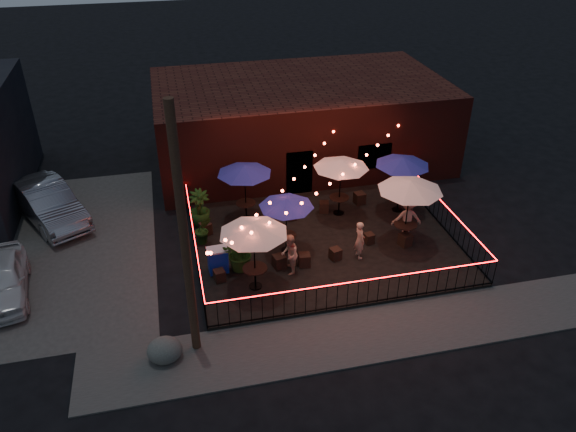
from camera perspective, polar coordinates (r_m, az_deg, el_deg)
name	(u,v)px	position (r m, az deg, el deg)	size (l,w,h in m)	color
ground	(339,274)	(20.70, 5.18, -5.87)	(110.00, 110.00, 0.00)	black
patio	(324,242)	(22.21, 3.64, -2.69)	(10.00, 8.00, 0.15)	black
sidewalk	(370,334)	(18.36, 8.29, -11.75)	(18.00, 2.50, 0.05)	#3D3B39
parking_lot	(9,255)	(24.10, -26.51, -3.55)	(11.00, 12.00, 0.02)	#3D3B39
brick_building	(300,121)	(28.40, 1.19, 9.65)	(14.00, 8.00, 4.00)	#3A140F
utility_pole	(184,240)	(15.50, -10.48, -2.38)	(0.26, 0.26, 8.00)	#362316
fence_front	(358,294)	(18.82, 7.12, -7.82)	(10.00, 0.04, 1.04)	black
fence_left	(195,246)	(21.18, -9.42, -3.04)	(0.04, 8.00, 1.04)	black
fence_right	(442,215)	(23.65, 15.40, 0.11)	(0.04, 8.00, 1.04)	black
festoon_lights	(301,195)	(20.45, 1.38, 2.18)	(10.02, 8.72, 1.32)	#FF442B
cafe_table_0	(253,230)	(18.45, -3.53, -1.39)	(2.77, 2.77, 2.59)	black
cafe_table_1	(244,170)	(22.52, -4.46, 4.65)	(2.52, 2.52, 2.47)	black
cafe_table_2	(286,203)	(20.48, -0.17, 1.30)	(2.63, 2.63, 2.27)	black
cafe_table_3	(341,164)	(22.92, 5.42, 5.24)	(3.03, 3.03, 2.52)	black
cafe_table_4	(410,187)	(21.25, 12.33, 2.94)	(2.82, 2.82, 2.71)	black
cafe_table_5	(403,162)	(23.55, 11.57, 5.39)	(2.33, 2.33, 2.50)	black
bistro_chair_0	(219,276)	(20.08, -6.98, -6.02)	(0.36, 0.36, 0.43)	black
bistro_chair_1	(279,262)	(20.56, -0.90, -4.65)	(0.42, 0.42, 0.50)	black
bistro_chair_2	(206,229)	(22.66, -8.38, -1.27)	(0.41, 0.41, 0.49)	black
bistro_chair_3	(246,227)	(22.58, -4.32, -1.09)	(0.43, 0.43, 0.51)	black
bistro_chair_4	(304,260)	(20.66, 1.68, -4.47)	(0.41, 0.41, 0.49)	black
bistro_chair_5	(335,254)	(21.07, 4.83, -3.85)	(0.38, 0.38, 0.44)	black
bistro_chair_6	(291,215)	(23.38, 0.31, 0.12)	(0.37, 0.37, 0.43)	black
bistro_chair_7	(324,207)	(23.95, 3.69, 0.93)	(0.40, 0.40, 0.47)	black
bistro_chair_8	(369,238)	(22.12, 8.23, -2.26)	(0.35, 0.35, 0.41)	black
bistro_chair_9	(405,240)	(22.21, 11.82, -2.37)	(0.42, 0.42, 0.49)	black
bistro_chair_10	(359,198)	(24.72, 7.27, 1.81)	(0.43, 0.43, 0.51)	black
bistro_chair_11	(393,193)	(25.33, 10.60, 2.26)	(0.43, 0.43, 0.50)	black
patron_a	(360,240)	(20.98, 7.29, -2.41)	(0.55, 0.36, 1.52)	tan
patron_b	(289,255)	(19.99, 0.14, -3.94)	(0.76, 0.59, 1.57)	#D3AB90
patron_c	(407,218)	(22.34, 11.98, -0.18)	(1.17, 0.67, 1.81)	tan
potted_shrub_a	(241,252)	(20.29, -4.76, -3.71)	(1.28, 1.11, 1.42)	#0D3E0D
potted_shrub_b	(203,230)	(21.94, -8.62, -1.37)	(0.67, 0.54, 1.21)	#1A3812
potted_shrub_c	(199,208)	(23.04, -8.99, 0.79)	(0.86, 0.86, 1.54)	#143A0D
cooler	(218,260)	(20.37, -7.13, -4.46)	(0.77, 0.58, 0.97)	#122CB4
boulder	(165,350)	(17.54, -12.42, -13.18)	(0.97, 0.83, 0.76)	#4D4E48
car_white	(1,279)	(21.60, -27.10, -5.75)	(1.60, 3.98, 1.36)	silver
car_silver	(48,203)	(25.36, -23.18, 1.21)	(1.73, 4.95, 1.63)	#9898A0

